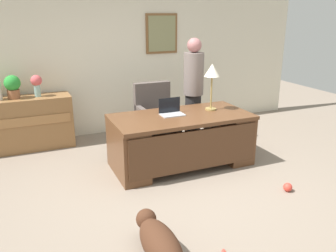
{
  "coord_description": "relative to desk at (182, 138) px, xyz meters",
  "views": [
    {
      "loc": [
        -1.8,
        -3.5,
        2.09
      ],
      "look_at": [
        -0.16,
        0.3,
        0.75
      ],
      "focal_mm": 37.54,
      "sensor_mm": 36.0,
      "label": 1
    }
  ],
  "objects": [
    {
      "name": "desk_lamp",
      "position": [
        0.51,
        0.12,
        0.87
      ],
      "size": [
        0.22,
        0.22,
        0.67
      ],
      "color": "#9E8447",
      "rests_on": "desk"
    },
    {
      "name": "ground_plane",
      "position": [
        -0.21,
        -0.68,
        -0.41
      ],
      "size": [
        12.0,
        12.0,
        0.0
      ],
      "primitive_type": "plane",
      "color": "gray"
    },
    {
      "name": "potted_plant",
      "position": [
        -2.11,
        1.57,
        0.63
      ],
      "size": [
        0.24,
        0.24,
        0.36
      ],
      "color": "brown",
      "rests_on": "credenza"
    },
    {
      "name": "dog_toy_ball",
      "position": [
        0.86,
        -1.22,
        -0.35
      ],
      "size": [
        0.11,
        0.11,
        0.11
      ],
      "primitive_type": "sphere",
      "color": "#E53F33",
      "rests_on": "ground_plane"
    },
    {
      "name": "dog_lying",
      "position": [
        -1.04,
        -1.72,
        -0.25
      ],
      "size": [
        0.3,
        0.92,
        0.3
      ],
      "color": "#472819",
      "rests_on": "ground_plane"
    },
    {
      "name": "laptop",
      "position": [
        -0.12,
        0.12,
        0.39
      ],
      "size": [
        0.32,
        0.22,
        0.22
      ],
      "color": "#B2B5BA",
      "rests_on": "desk"
    },
    {
      "name": "desk",
      "position": [
        0.0,
        0.0,
        0.0
      ],
      "size": [
        1.93,
        0.95,
        0.74
      ],
      "color": "brown",
      "rests_on": "ground_plane"
    },
    {
      "name": "vase_with_flowers",
      "position": [
        -1.76,
        1.57,
        0.64
      ],
      "size": [
        0.17,
        0.17,
        0.34
      ],
      "color": "#8BB4AE",
      "rests_on": "credenza"
    },
    {
      "name": "back_wall",
      "position": [
        -0.21,
        1.92,
        0.95
      ],
      "size": [
        7.0,
        0.16,
        2.7
      ],
      "color": "beige",
      "rests_on": "ground_plane"
    },
    {
      "name": "armchair",
      "position": [
        -0.05,
        0.87,
        0.06
      ],
      "size": [
        0.6,
        0.59,
        1.02
      ],
      "color": "#564C47",
      "rests_on": "ground_plane"
    },
    {
      "name": "credenza",
      "position": [
        -2.07,
        1.57,
        0.01
      ],
      "size": [
        1.59,
        0.5,
        0.83
      ],
      "color": "olive",
      "rests_on": "ground_plane"
    },
    {
      "name": "person_standing",
      "position": [
        0.56,
        0.77,
        0.49
      ],
      "size": [
        0.32,
        0.32,
        1.72
      ],
      "color": "#262323",
      "rests_on": "ground_plane"
    }
  ]
}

